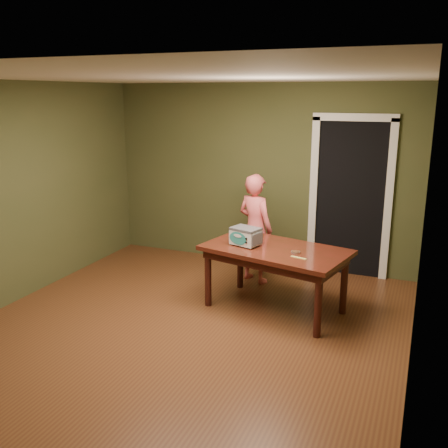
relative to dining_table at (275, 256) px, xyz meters
The scene contains 8 objects.
floor 1.35m from the dining_table, 127.81° to the right, with size 5.00×5.00×0.00m, color brown.
room_shell 1.59m from the dining_table, 127.81° to the right, with size 4.52×5.02×2.61m.
doorway 1.97m from the dining_table, 72.73° to the left, with size 1.10×0.66×2.25m.
dining_table is the anchor object (origin of this frame).
toy_oven 0.42m from the dining_table, behind, with size 0.38×0.31×0.21m.
baking_pan 0.30m from the dining_table, 21.46° to the right, with size 0.10×0.10×0.02m.
spatula 0.43m from the dining_table, 37.13° to the right, with size 0.18×0.03×0.01m, color #F6ED6B.
child 0.96m from the dining_table, 123.05° to the left, with size 0.53×0.35×1.45m, color #EB6163.
Camera 1 is at (2.25, -4.28, 2.45)m, focal length 40.00 mm.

